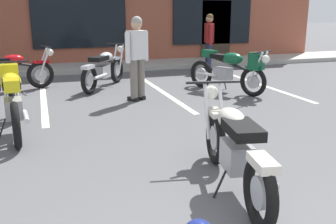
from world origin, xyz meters
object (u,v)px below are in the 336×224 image
object	(u,v)px
motorcycle_black_cruiser	(9,71)
motorcycle_silver_naked	(230,69)
person_in_black_shirt	(137,54)
person_by_back_row	(209,39)
motorcycle_blue_standard	(12,97)
motorcycle_foreground_classic	(234,146)
motorcycle_orange_scrambler	(104,68)

from	to	relation	value
motorcycle_black_cruiser	motorcycle_silver_naked	world-z (taller)	same
motorcycle_black_cruiser	person_in_black_shirt	world-z (taller)	person_in_black_shirt
motorcycle_silver_naked	person_by_back_row	distance (m)	3.24
motorcycle_black_cruiser	motorcycle_blue_standard	size ratio (longest dim) A/B	0.97
motorcycle_black_cruiser	motorcycle_silver_naked	distance (m)	4.92
motorcycle_foreground_classic	motorcycle_blue_standard	world-z (taller)	same
motorcycle_foreground_classic	motorcycle_blue_standard	distance (m)	3.58
motorcycle_blue_standard	motorcycle_orange_scrambler	distance (m)	3.45
motorcycle_blue_standard	motorcycle_orange_scrambler	bearing A→B (deg)	57.61
motorcycle_black_cruiser	motorcycle_orange_scrambler	world-z (taller)	same
motorcycle_foreground_classic	motorcycle_black_cruiser	distance (m)	6.42
motorcycle_silver_naked	person_by_back_row	world-z (taller)	person_by_back_row
motorcycle_foreground_classic	motorcycle_orange_scrambler	bearing A→B (deg)	93.86
motorcycle_black_cruiser	person_by_back_row	size ratio (longest dim) A/B	1.22
motorcycle_foreground_classic	person_in_black_shirt	distance (m)	4.23
person_by_back_row	motorcycle_blue_standard	bearing A→B (deg)	-138.84
person_in_black_shirt	person_by_back_row	world-z (taller)	same
motorcycle_foreground_classic	person_in_black_shirt	world-z (taller)	person_in_black_shirt
motorcycle_foreground_classic	motorcycle_blue_standard	xyz separation A→B (m)	(-2.23, 2.80, 0.07)
motorcycle_black_cruiser	motorcycle_silver_naked	size ratio (longest dim) A/B	1.05
motorcycle_black_cruiser	person_by_back_row	world-z (taller)	person_by_back_row
person_in_black_shirt	person_by_back_row	bearing A→B (deg)	46.92
motorcycle_silver_naked	motorcycle_foreground_classic	bearing A→B (deg)	-116.72
motorcycle_blue_standard	person_by_back_row	size ratio (longest dim) A/B	1.26
person_by_back_row	motorcycle_foreground_classic	bearing A→B (deg)	-112.29
motorcycle_black_cruiser	person_in_black_shirt	size ratio (longest dim) A/B	1.22
motorcycle_foreground_classic	person_by_back_row	bearing A→B (deg)	67.71
motorcycle_orange_scrambler	person_by_back_row	bearing A→B (deg)	26.36
motorcycle_silver_naked	person_in_black_shirt	world-z (taller)	person_in_black_shirt
motorcycle_orange_scrambler	motorcycle_black_cruiser	bearing A→B (deg)	174.25
motorcycle_orange_scrambler	person_by_back_row	size ratio (longest dim) A/B	1.08
motorcycle_foreground_classic	person_by_back_row	xyz separation A→B (m)	(3.04, 7.41, 0.49)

